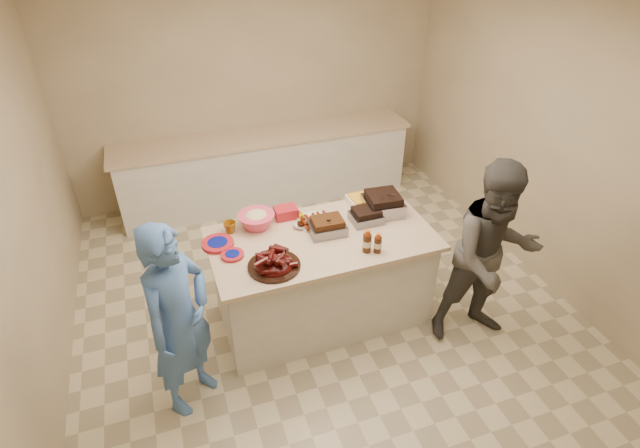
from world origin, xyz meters
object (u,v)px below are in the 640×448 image
object	(u,v)px
coleslaw_bowl	(257,227)
bbq_bottle_a	(366,251)
mustard_bottle	(302,223)
rib_platter	(274,267)
plastic_cup	(231,232)
guest_blue	(195,394)
bbq_bottle_b	(377,252)
roasting_pan	(382,212)
guest_gray	(474,330)
island	(322,314)

from	to	relation	value
coleslaw_bowl	bbq_bottle_a	size ratio (longest dim) A/B	1.55
bbq_bottle_a	mustard_bottle	xyz separation A→B (m)	(-0.37, 0.57, 0.00)
rib_platter	coleslaw_bowl	xyz separation A→B (m)	(0.00, 0.59, 0.00)
plastic_cup	mustard_bottle	bearing A→B (deg)	-5.53
coleslaw_bowl	guest_blue	distance (m)	1.45
mustard_bottle	bbq_bottle_a	bearing A→B (deg)	-57.22
mustard_bottle	bbq_bottle_b	bearing A→B (deg)	-53.63
roasting_pan	guest_gray	distance (m)	1.36
bbq_bottle_b	guest_blue	bearing A→B (deg)	-174.11
bbq_bottle_b	guest_gray	bearing A→B (deg)	-18.71
roasting_pan	bbq_bottle_a	xyz separation A→B (m)	(-0.37, -0.49, 0.00)
mustard_bottle	guest_blue	xyz separation A→B (m)	(-1.15, -0.77, -0.90)
roasting_pan	coleslaw_bowl	world-z (taller)	coleslaw_bowl
rib_platter	island	bearing A→B (deg)	27.91
bbq_bottle_b	plastic_cup	size ratio (longest dim) A/B	1.65
bbq_bottle_a	plastic_cup	distance (m)	1.17
roasting_pan	mustard_bottle	distance (m)	0.74
island	bbq_bottle_b	size ratio (longest dim) A/B	10.51
roasting_pan	guest_blue	world-z (taller)	roasting_pan
island	guest_blue	xyz separation A→B (m)	(-1.25, -0.51, 0.00)
rib_platter	guest_blue	world-z (taller)	rib_platter
rib_platter	bbq_bottle_a	xyz separation A→B (m)	(0.76, -0.05, 0.00)
rib_platter	guest_blue	size ratio (longest dim) A/B	0.26
coleslaw_bowl	plastic_cup	bearing A→B (deg)	-178.57
island	roasting_pan	world-z (taller)	roasting_pan
mustard_bottle	plastic_cup	distance (m)	0.62
island	guest_gray	distance (m)	1.40
bbq_bottle_a	bbq_bottle_b	xyz separation A→B (m)	(0.08, -0.04, 0.00)
rib_platter	guest_gray	size ratio (longest dim) A/B	0.25
rib_platter	coleslaw_bowl	bearing A→B (deg)	89.62
bbq_bottle_b	guest_gray	size ratio (longest dim) A/B	0.11
rib_platter	guest_gray	bearing A→B (deg)	-12.67
guest_gray	bbq_bottle_b	bearing A→B (deg)	169.22
roasting_pan	bbq_bottle_b	world-z (taller)	bbq_bottle_b
roasting_pan	mustard_bottle	size ratio (longest dim) A/B	2.82
bbq_bottle_b	rib_platter	bearing A→B (deg)	174.11
bbq_bottle_b	coleslaw_bowl	bearing A→B (deg)	141.05
coleslaw_bowl	plastic_cup	size ratio (longest dim) A/B	2.91
bbq_bottle_a	mustard_bottle	distance (m)	0.68
bbq_bottle_a	guest_blue	world-z (taller)	bbq_bottle_a
rib_platter	guest_gray	distance (m)	1.99
guest_gray	roasting_pan	bearing A→B (deg)	133.81
coleslaw_bowl	bbq_bottle_a	distance (m)	0.99
bbq_bottle_b	guest_blue	size ratio (longest dim) A/B	0.11
plastic_cup	guest_blue	xyz separation A→B (m)	(-0.53, -0.83, -0.90)
guest_blue	guest_gray	size ratio (longest dim) A/B	0.95
bbq_bottle_b	guest_gray	distance (m)	1.30
rib_platter	bbq_bottle_b	bearing A→B (deg)	-5.89
rib_platter	mustard_bottle	size ratio (longest dim) A/B	3.57
roasting_pan	plastic_cup	distance (m)	1.37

